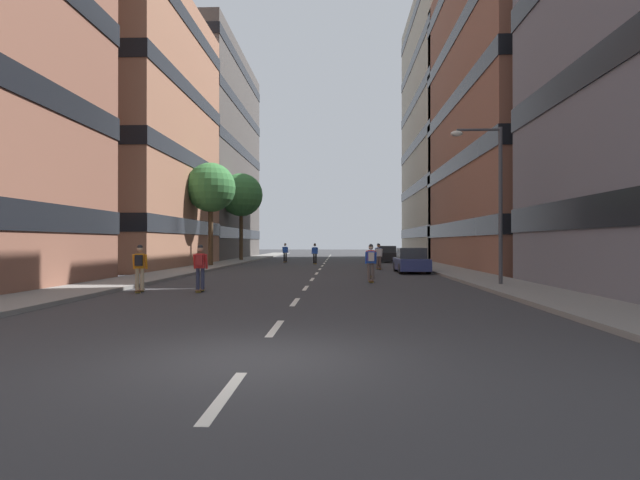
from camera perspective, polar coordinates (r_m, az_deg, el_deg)
The scene contains 21 objects.
ground_plane at distance 39.90m, azimuth 0.17°, elevation -2.92°, with size 188.78×188.78×0.00m, color #333335.
sidewalk_left at distance 44.87m, azimuth -10.34°, elevation -2.53°, with size 2.74×86.52×0.14m, color gray.
sidewalk_right at distance 44.34m, azimuth 11.18°, elevation -2.56°, with size 2.74×86.52×0.14m, color gray.
lane_markings at distance 41.43m, azimuth 0.25°, elevation -2.82°, with size 0.16×72.20×0.01m.
building_left_mid at distance 44.34m, azimuth -24.86°, elevation 10.54°, with size 17.57×18.25×20.10m.
building_left_far at distance 63.75m, azimuth -16.15°, elevation 8.78°, with size 17.57×24.03×23.51m.
building_right_mid at distance 43.51m, azimuth 25.86°, elevation 13.02°, with size 17.57×22.27×23.47m.
building_right_far at distance 63.45m, azimuth 18.08°, elevation 11.48°, with size 17.57×22.61×29.30m.
parked_car_near at distance 32.63m, azimuth 9.86°, elevation -2.29°, with size 1.82×4.40×1.52m.
parked_car_mid at distance 49.85m, azimuth 7.20°, elevation -1.58°, with size 1.82×4.40×1.52m.
street_tree_near at distance 52.42m, azimuth -8.54°, elevation 4.83°, with size 4.23×4.23×8.50m.
street_tree_mid at distance 40.54m, azimuth -11.76°, elevation 5.55°, with size 3.71×3.71×7.71m.
streetlamp_right at distance 23.02m, azimuth 18.10°, elevation 5.43°, with size 2.13×0.30×6.50m.
skater_0 at distance 20.65m, azimuth -18.97°, elevation -2.60°, with size 0.56×0.92×1.78m.
skater_1 at distance 44.76m, azimuth -0.56°, elevation -1.37°, with size 0.57×0.92×1.78m.
skater_2 at distance 28.19m, azimuth 5.55°, elevation -2.03°, with size 0.55×0.91×1.78m.
skater_3 at distance 20.26m, azimuth -12.87°, elevation -2.65°, with size 0.54×0.91×1.78m.
skater_4 at distance 48.55m, azimuth -3.80°, elevation -1.28°, with size 0.56×0.92×1.78m.
skater_5 at distance 41.46m, azimuth 6.32°, elevation -1.42°, with size 0.57×0.92×1.78m.
skater_6 at distance 24.50m, azimuth 5.55°, elevation -2.24°, with size 0.53×0.90×1.78m.
skater_7 at distance 36.26m, azimuth 6.39°, elevation -1.63°, with size 0.56×0.92×1.78m.
Camera 1 is at (1.41, -8.37, 1.87)m, focal length 29.52 mm.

